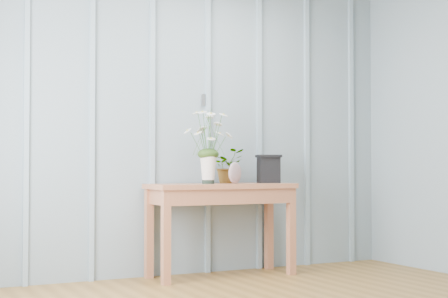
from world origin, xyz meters
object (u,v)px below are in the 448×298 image
carved_box (269,169)px  daisy_vase (208,136)px  sideboard (221,198)px  felt_disc_vessel (235,173)px

carved_box → daisy_vase: bearing=-174.8°
daisy_vase → sideboard: bearing=20.3°
sideboard → daisy_vase: bearing=-159.7°
daisy_vase → carved_box: bearing=5.2°
carved_box → felt_disc_vessel: bearing=-171.6°
felt_disc_vessel → carved_box: (0.35, 0.05, 0.04)m
sideboard → carved_box: carved_box is taller
sideboard → felt_disc_vessel: (0.10, -0.05, 0.20)m
felt_disc_vessel → carved_box: bearing=-20.0°
felt_disc_vessel → carved_box: 0.35m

